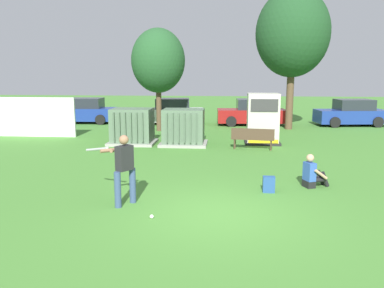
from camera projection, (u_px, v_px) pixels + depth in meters
ground_plane at (218, 214)px, 9.03m from camera, size 96.00×96.00×0.00m
fence_panel at (29, 117)px, 20.02m from camera, size 4.80×0.12×2.00m
transformer_west at (132, 127)px, 17.94m from camera, size 2.10×1.70×1.62m
transformer_mid_west at (184, 128)px, 17.65m from camera, size 2.10×1.70×1.62m
generator_enclosure at (263, 119)px, 17.97m from camera, size 1.60×1.40×2.30m
park_bench at (253, 137)px, 16.59m from camera, size 1.84×0.66×0.92m
batter at (123, 166)px, 9.54m from camera, size 1.46×1.13×1.74m
sports_ball at (152, 217)px, 8.76m from camera, size 0.09×0.09×0.09m
seated_spectator at (312, 174)px, 11.14m from camera, size 0.79×0.66×0.96m
backpack at (269, 184)px, 10.68m from camera, size 0.32×0.26×0.44m
tree_left at (158, 61)px, 21.51m from camera, size 2.94×2.94×5.62m
tree_center_left at (293, 34)px, 21.89m from camera, size 4.10×4.10×7.83m
parked_car_leftmost at (84, 111)px, 25.54m from camera, size 4.29×2.10×1.62m
parked_car_left_of_center at (171, 112)px, 25.10m from camera, size 4.35×2.25×1.62m
parked_car_right_of_center at (252, 113)px, 24.55m from camera, size 4.29×2.11×1.62m
parked_car_rightmost at (351, 113)px, 24.22m from camera, size 4.37×2.30×1.62m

